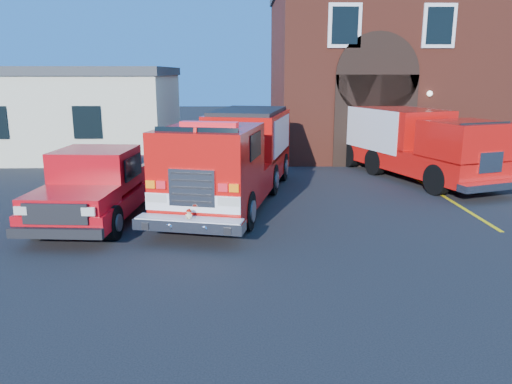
{
  "coord_description": "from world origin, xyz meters",
  "views": [
    {
      "loc": [
        -0.33,
        -12.81,
        4.09
      ],
      "look_at": [
        0.0,
        -1.2,
        1.3
      ],
      "focal_mm": 35.0,
      "sensor_mm": 36.0,
      "label": 1
    }
  ],
  "objects_px": {
    "pickup_truck": "(101,184)",
    "secondary_truck": "(413,141)",
    "fire_engine": "(235,156)",
    "side_building": "(71,111)",
    "fire_station": "(418,69)"
  },
  "relations": [
    {
      "from": "side_building",
      "to": "pickup_truck",
      "type": "bearing_deg",
      "value": -68.49
    },
    {
      "from": "fire_station",
      "to": "side_building",
      "type": "height_order",
      "value": "fire_station"
    },
    {
      "from": "side_building",
      "to": "secondary_truck",
      "type": "relative_size",
      "value": 1.19
    },
    {
      "from": "fire_engine",
      "to": "pickup_truck",
      "type": "height_order",
      "value": "fire_engine"
    },
    {
      "from": "fire_engine",
      "to": "pickup_truck",
      "type": "relative_size",
      "value": 1.5
    },
    {
      "from": "fire_engine",
      "to": "secondary_truck",
      "type": "relative_size",
      "value": 1.11
    },
    {
      "from": "side_building",
      "to": "fire_station",
      "type": "bearing_deg",
      "value": 3.14
    },
    {
      "from": "fire_station",
      "to": "secondary_truck",
      "type": "height_order",
      "value": "fire_station"
    },
    {
      "from": "side_building",
      "to": "fire_engine",
      "type": "xyz_separation_m",
      "value": [
        8.43,
        -9.88,
        -0.74
      ]
    },
    {
      "from": "pickup_truck",
      "to": "fire_engine",
      "type": "bearing_deg",
      "value": 25.63
    },
    {
      "from": "pickup_truck",
      "to": "side_building",
      "type": "bearing_deg",
      "value": 111.51
    },
    {
      "from": "pickup_truck",
      "to": "secondary_truck",
      "type": "distance_m",
      "value": 12.03
    },
    {
      "from": "side_building",
      "to": "secondary_truck",
      "type": "bearing_deg",
      "value": -22.57
    },
    {
      "from": "fire_engine",
      "to": "pickup_truck",
      "type": "xyz_separation_m",
      "value": [
        -3.82,
        -1.83,
        -0.51
      ]
    },
    {
      "from": "side_building",
      "to": "pickup_truck",
      "type": "xyz_separation_m",
      "value": [
        4.62,
        -11.72,
        -1.24
      ]
    }
  ]
}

